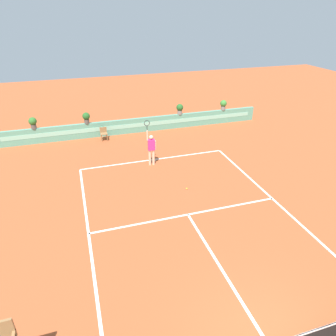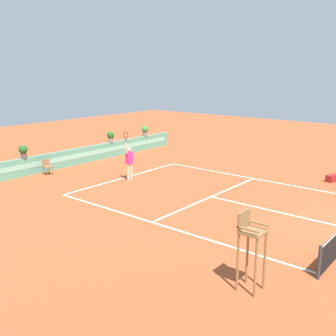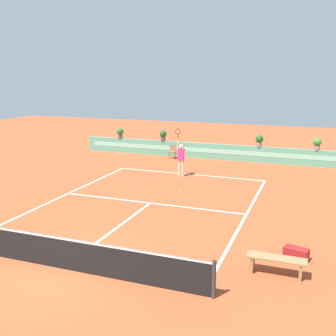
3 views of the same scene
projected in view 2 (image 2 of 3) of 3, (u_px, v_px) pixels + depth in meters
ground_plane at (219, 198)px, 18.12m from camera, size 60.00×60.00×0.00m
court_lines at (205, 195)px, 18.56m from camera, size 8.32×11.94×0.01m
back_wall_barrier at (73, 157)px, 24.38m from camera, size 18.00×0.21×1.00m
umpire_chair at (250, 242)px, 10.31m from camera, size 0.60×0.60×2.14m
ball_kid_chair at (47, 166)px, 22.16m from camera, size 0.44×0.44×0.85m
gear_bag at (332, 178)px, 20.86m from camera, size 0.77×0.53×0.36m
tennis_player at (129, 161)px, 20.93m from camera, size 0.62×0.25×2.58m
tennis_ball_near_baseline at (186, 186)px, 20.04m from camera, size 0.07×0.07×0.07m
potted_plant_right at (111, 136)px, 26.51m from camera, size 0.48×0.48×0.72m
potted_plant_far_right at (145, 130)px, 29.05m from camera, size 0.48×0.48×0.72m
potted_plant_left at (23, 151)px, 21.69m from camera, size 0.48×0.48×0.72m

